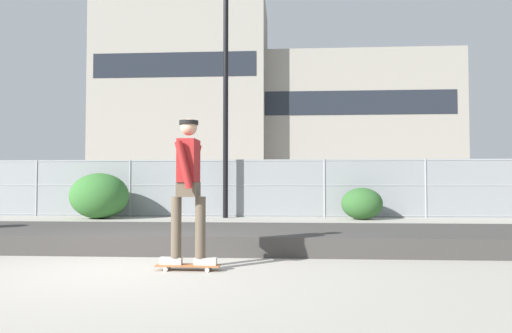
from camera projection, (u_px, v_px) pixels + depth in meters
ground_plane at (137, 268)px, 5.90m from camera, size 120.00×120.00×0.00m
gravel_berm at (176, 237)px, 8.04m from camera, size 15.59×2.54×0.30m
skateboard at (188, 266)px, 5.76m from camera, size 0.80×0.22×0.07m
skater at (189, 181)px, 5.79m from camera, size 0.72×0.59×1.83m
chain_fence at (226, 188)px, 14.86m from camera, size 18.99×0.06×1.85m
street_lamp at (226, 70)px, 14.63m from camera, size 0.44×0.44×7.62m
parked_car_near at (126, 189)px, 18.86m from camera, size 4.45×2.04×1.66m
parked_car_mid at (285, 189)px, 18.62m from camera, size 4.56×2.27×1.66m
parked_car_far at (455, 190)px, 17.81m from camera, size 4.42×1.99×1.66m
library_building at (185, 99)px, 51.69m from camera, size 18.15×10.49×21.05m
office_block at (320, 128)px, 54.61m from camera, size 29.01×14.11×15.12m
shrub_left at (99, 196)px, 14.13m from camera, size 1.81×1.48×1.39m
shrub_center at (362, 204)px, 13.78m from camera, size 1.23×1.00×0.95m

